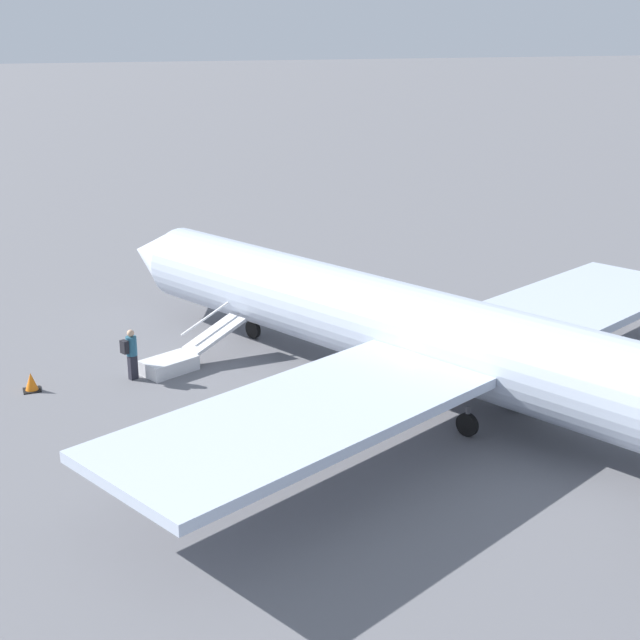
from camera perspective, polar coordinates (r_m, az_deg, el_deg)
The scene contains 5 objects.
ground_plane at distance 28.54m, azimuth 6.71°, elevation -5.02°, with size 600.00×600.00×0.00m, color slate.
airplane_main at distance 27.18m, azimuth 8.54°, elevation -1.34°, with size 30.50×23.90×7.34m.
boarding_stairs at distance 31.00m, azimuth -9.04°, elevation -2.44°, with size 2.57×4.08×1.79m.
passenger at distance 30.17m, azimuth -12.01°, elevation -1.96°, with size 0.45×0.57×1.74m.
traffic_cone_near_stairs at distance 30.34m, azimuth -17.99°, elevation -3.81°, with size 0.56×0.56×0.61m.
Camera 1 is at (-23.08, 12.51, 11.18)m, focal length 50.00 mm.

